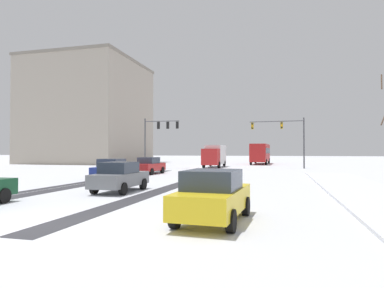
{
  "coord_description": "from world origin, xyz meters",
  "views": [
    {
      "loc": [
        7.07,
        -8.33,
        2.2
      ],
      "look_at": [
        0.0,
        18.48,
        2.8
      ],
      "focal_mm": 31.23,
      "sensor_mm": 36.0,
      "label": 1
    }
  ],
  "objects": [
    {
      "name": "box_truck_delivery",
      "position": [
        -1.67,
        36.97,
        1.63
      ],
      "size": [
        2.37,
        7.42,
        3.02
      ],
      "color": "red",
      "rests_on": "ground"
    },
    {
      "name": "sidewalk_kerb_right",
      "position": [
        11.45,
        11.88,
        0.06
      ],
      "size": [
        4.0,
        29.05,
        0.12
      ],
      "primitive_type": "cube",
      "color": "white",
      "rests_on": "ground"
    },
    {
      "name": "ground_plane",
      "position": [
        0.0,
        0.0,
        0.0
      ],
      "size": [
        300.0,
        300.0,
        0.0
      ],
      "primitive_type": "plane",
      "color": "silver"
    },
    {
      "name": "car_yellow_cab_fourth",
      "position": [
        5.05,
        1.96,
        0.82
      ],
      "size": [
        2.01,
        4.19,
        1.62
      ],
      "color": "yellow",
      "rests_on": "ground"
    },
    {
      "name": "wheel_track_right_lane",
      "position": [
        -5.33,
        13.2,
        0.0
      ],
      "size": [
        1.17,
        29.05,
        0.01
      ],
      "primitive_type": "cube",
      "color": "#38383D",
      "rests_on": "ground"
    },
    {
      "name": "car_grey_third",
      "position": [
        -1.34,
        8.21,
        0.82
      ],
      "size": [
        1.84,
        4.1,
        1.62
      ],
      "color": "slate",
      "rests_on": "ground"
    },
    {
      "name": "bus_oncoming",
      "position": [
        3.86,
        49.7,
        1.99
      ],
      "size": [
        2.93,
        11.07,
        3.38
      ],
      "color": "#B21E1E",
      "rests_on": "ground"
    },
    {
      "name": "car_red_lead",
      "position": [
        -5.18,
        21.89,
        0.82
      ],
      "size": [
        2.02,
        4.19,
        1.62
      ],
      "color": "red",
      "rests_on": "ground"
    },
    {
      "name": "office_building_far_left_block",
      "position": [
        -27.81,
        47.67,
        9.48
      ],
      "size": [
        18.68,
        19.28,
        18.95
      ],
      "color": "#A89E8E",
      "rests_on": "ground"
    },
    {
      "name": "traffic_signal_far_left",
      "position": [
        -8.2,
        32.46,
        4.75
      ],
      "size": [
        4.72,
        0.43,
        6.5
      ],
      "color": "#47474C",
      "rests_on": "ground"
    },
    {
      "name": "wheel_track_left_lane",
      "position": [
        0.6,
        13.2,
        0.0
      ],
      "size": [
        1.08,
        29.05,
        0.01
      ],
      "primitive_type": "cube",
      "color": "#38383D",
      "rests_on": "ground"
    },
    {
      "name": "car_blue_second",
      "position": [
        -5.42,
        14.97,
        0.82
      ],
      "size": [
        1.97,
        4.17,
        1.62
      ],
      "color": "#233899",
      "rests_on": "ground"
    },
    {
      "name": "traffic_signal_far_right",
      "position": [
        7.63,
        36.47,
        4.68
      ],
      "size": [
        6.94,
        0.51,
        6.5
      ],
      "color": "#47474C",
      "rests_on": "ground"
    },
    {
      "name": "wheel_track_center",
      "position": [
        -6.35,
        13.2,
        0.0
      ],
      "size": [
        0.73,
        29.05,
        0.01
      ],
      "primitive_type": "cube",
      "color": "#38383D",
      "rests_on": "ground"
    }
  ]
}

